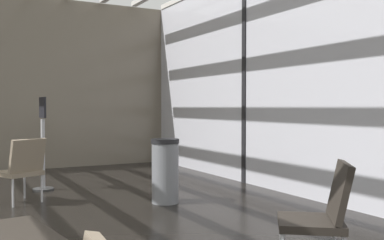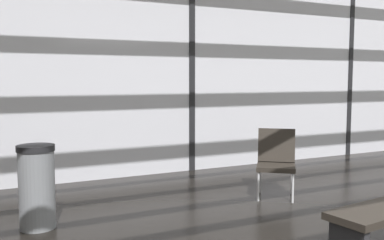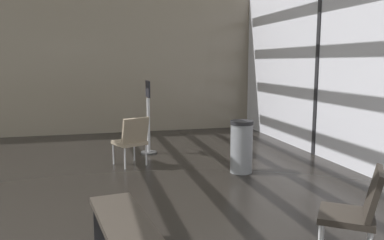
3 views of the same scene
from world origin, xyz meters
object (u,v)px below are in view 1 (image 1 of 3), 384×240
(lounge_chair_1, at_px, (22,167))
(lounge_chair_2, at_px, (322,211))
(trash_bin, at_px, (165,171))
(info_sign, at_px, (43,146))

(lounge_chair_1, distance_m, lounge_chair_2, 4.15)
(lounge_chair_2, height_order, trash_bin, lounge_chair_2)
(lounge_chair_1, height_order, trash_bin, lounge_chair_1)
(lounge_chair_1, relative_size, info_sign, 0.60)
(lounge_chair_1, relative_size, lounge_chair_2, 1.00)
(lounge_chair_1, distance_m, trash_bin, 1.90)
(lounge_chair_2, bearing_deg, info_sign, -128.13)
(lounge_chair_1, height_order, info_sign, info_sign)
(lounge_chair_2, height_order, info_sign, info_sign)
(lounge_chair_2, bearing_deg, lounge_chair_1, -119.46)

